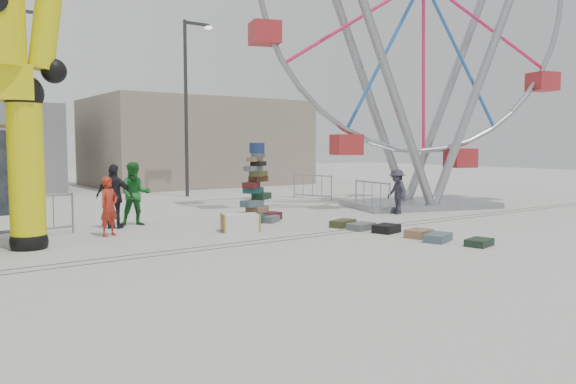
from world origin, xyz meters
TOP-DOWN VIEW (x-y plane):
  - ground at (0.00, 0.00)m, footprint 90.00×90.00m
  - track_line_near at (0.00, 0.60)m, footprint 40.00×0.04m
  - track_line_far at (0.00, 1.00)m, footprint 40.00×0.04m
  - building_right at (7.00, 20.00)m, footprint 12.00×8.00m
  - lamp_post_right at (3.09, 13.00)m, footprint 1.41×0.25m
  - lamp_post_left at (-3.91, 15.00)m, footprint 1.41×0.25m
  - suitcase_tower at (1.04, 4.04)m, footprint 1.87×1.64m
  - ferris_wheel at (8.36, 3.81)m, footprint 12.47×4.71m
  - steamer_trunk at (-0.41, 2.56)m, footprint 1.16×0.89m
  - row_case_0 at (2.44, 1.51)m, footprint 0.92×0.66m
  - row_case_1 at (2.50, 0.80)m, footprint 0.85×0.66m
  - row_case_2 at (2.67, -0.01)m, footprint 0.80×0.70m
  - row_case_3 at (2.77, -1.07)m, footprint 0.74×0.65m
  - row_case_4 at (2.70, -1.73)m, footprint 0.96×0.75m
  - row_case_5 at (2.99, -2.71)m, footprint 0.79×0.62m
  - barricade_dummy_c at (-5.25, 4.87)m, footprint 2.00×0.25m
  - barricade_wheel_front at (5.76, 3.72)m, footprint 0.37×1.99m
  - barricade_wheel_back at (6.76, 8.43)m, footprint 0.64×1.95m
  - pedestrian_red at (-3.62, 3.85)m, footprint 0.67×0.59m
  - pedestrian_green at (-2.36, 5.31)m, footprint 1.08×0.95m
  - pedestrian_black at (-3.06, 5.06)m, footprint 1.10×1.06m
  - pedestrian_grey at (5.96, 2.72)m, footprint 0.78×1.10m

SIDE VIEW (x-z plane):
  - ground at x=0.00m, z-range 0.00..0.00m
  - track_line_near at x=0.00m, z-range 0.00..0.01m
  - track_line_far at x=0.00m, z-range 0.00..0.01m
  - row_case_5 at x=2.99m, z-range 0.00..0.17m
  - row_case_1 at x=2.50m, z-range 0.00..0.19m
  - row_case_4 at x=2.70m, z-range 0.00..0.20m
  - row_case_0 at x=2.44m, z-range 0.00..0.20m
  - row_case_3 at x=2.77m, z-range 0.00..0.21m
  - row_case_2 at x=2.67m, z-range 0.00..0.22m
  - steamer_trunk at x=-0.41m, z-range 0.00..0.48m
  - barricade_dummy_c at x=-5.25m, z-range 0.00..1.10m
  - barricade_wheel_front at x=5.76m, z-range 0.00..1.10m
  - barricade_wheel_back at x=6.76m, z-range 0.00..1.10m
  - suitcase_tower at x=1.04m, z-range -0.54..1.91m
  - pedestrian_grey at x=5.96m, z-range 0.00..1.55m
  - pedestrian_red at x=-3.62m, z-range 0.00..1.55m
  - pedestrian_black at x=-3.06m, z-range 0.00..1.84m
  - pedestrian_green at x=-2.36m, z-range 0.00..1.88m
  - building_right at x=7.00m, z-range 0.00..5.00m
  - lamp_post_right at x=3.09m, z-range 0.48..8.48m
  - lamp_post_left at x=-3.91m, z-range 0.48..8.48m
  - ferris_wheel at x=8.36m, z-range -0.12..15.02m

